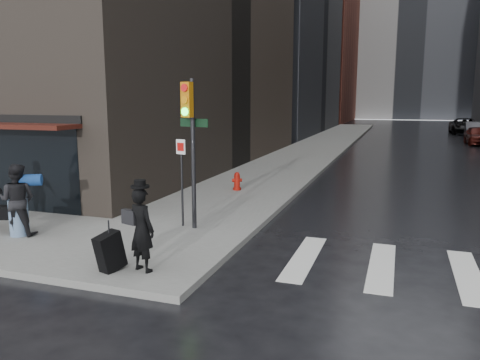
# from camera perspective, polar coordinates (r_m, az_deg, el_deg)

# --- Properties ---
(ground) EXTENTS (140.00, 140.00, 0.00)m
(ground) POSITION_cam_1_polar(r_m,az_deg,el_deg) (10.64, -12.34, -8.88)
(ground) COLOR black
(ground) RESTS_ON ground
(sidewalk_left) EXTENTS (4.00, 50.00, 0.15)m
(sidewalk_left) POSITION_cam_1_polar(r_m,az_deg,el_deg) (36.12, 10.44, 4.50)
(sidewalk_left) COLOR slate
(sidewalk_left) RESTS_ON ground
(bldg_left_far) EXTENTS (22.00, 20.00, 26.00)m
(bldg_left_far) POSITION_cam_1_polar(r_m,az_deg,el_deg) (73.54, 4.58, 17.40)
(bldg_left_far) COLOR brown
(bldg_left_far) RESTS_ON ground
(bldg_distant) EXTENTS (40.00, 12.00, 32.00)m
(bldg_distant) POSITION_cam_1_polar(r_m,az_deg,el_deg) (87.48, 20.18, 17.63)
(bldg_distant) COLOR slate
(bldg_distant) RESTS_ON ground
(man_overcoat) EXTENTS (1.13, 0.83, 1.79)m
(man_overcoat) POSITION_cam_1_polar(r_m,az_deg,el_deg) (9.05, -12.67, -6.30)
(man_overcoat) COLOR black
(man_overcoat) RESTS_ON ground
(man_jeans) EXTENTS (1.25, 0.89, 1.73)m
(man_jeans) POSITION_cam_1_polar(r_m,az_deg,el_deg) (12.28, -25.51, -2.19)
(man_jeans) COLOR black
(man_jeans) RESTS_ON ground
(traffic_light) EXTENTS (0.91, 0.52, 3.71)m
(traffic_light) POSITION_cam_1_polar(r_m,az_deg,el_deg) (11.51, -6.16, 5.68)
(traffic_light) COLOR black
(traffic_light) RESTS_ON ground
(fire_hydrant) EXTENTS (0.37, 0.28, 0.65)m
(fire_hydrant) POSITION_cam_1_polar(r_m,az_deg,el_deg) (16.70, -0.37, -0.24)
(fire_hydrant) COLOR #931109
(fire_hydrant) RESTS_ON ground
(parked_car_4) EXTENTS (1.64, 4.01, 1.36)m
(parked_car_4) POSITION_cam_1_polar(r_m,az_deg,el_deg) (38.95, 27.01, 4.86)
(parked_car_4) COLOR #3E100C
(parked_car_4) RESTS_ON ground
(parked_car_5) EXTENTS (1.78, 4.41, 1.42)m
(parked_car_5) POSITION_cam_1_polar(r_m,az_deg,el_deg) (44.59, 26.72, 5.43)
(parked_car_5) COLOR #3A3B3F
(parked_car_5) RESTS_ON ground
(parked_car_6) EXTENTS (2.56, 5.47, 1.51)m
(parked_car_6) POSITION_cam_1_polar(r_m,az_deg,el_deg) (50.15, 25.72, 5.94)
(parked_car_6) COLOR black
(parked_car_6) RESTS_ON ground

